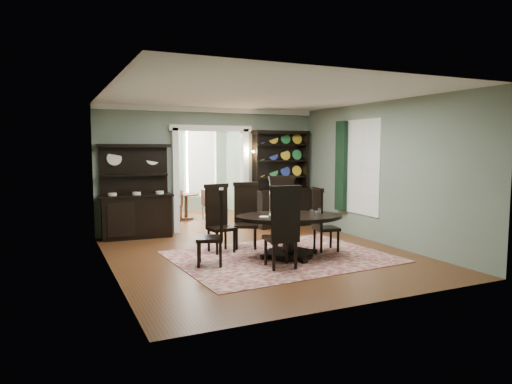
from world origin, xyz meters
TOP-DOWN VIEW (x-y plane):
  - room at (0.00, 0.04)m, footprint 5.51×6.01m
  - parlor at (0.00, 5.53)m, footprint 3.51×3.50m
  - doorway_trim at (0.00, 3.00)m, footprint 2.08×0.25m
  - right_window at (2.69, 0.93)m, footprint 0.15×1.47m
  - wall_sconce at (0.95, 2.85)m, footprint 0.27×0.21m
  - rug at (0.25, -0.26)m, footprint 4.04×3.20m
  - dining_table at (0.39, -0.32)m, footprint 2.28×2.28m
  - centerpiece at (0.44, -0.23)m, footprint 1.28×0.82m
  - chair_far_left at (-0.64, 0.67)m, footprint 0.54×0.52m
  - chair_far_mid at (-0.01, 0.79)m, footprint 0.63×0.62m
  - chair_far_right at (0.74, 0.60)m, footprint 0.64×0.62m
  - chair_end_left at (-1.05, -0.34)m, footprint 0.61×0.63m
  - chair_end_right at (1.19, -0.17)m, footprint 0.52×0.54m
  - chair_near at (-0.12, -1.04)m, footprint 0.57×0.55m
  - sideboard at (-1.87, 2.75)m, footprint 1.63×0.64m
  - welsh_dresser at (1.83, 2.73)m, footprint 1.61×0.68m
  - parlor_table at (-0.12, 4.83)m, footprint 0.79×0.79m
  - parlor_chair_left at (-0.41, 4.60)m, footprint 0.41×0.41m
  - parlor_chair_right at (0.43, 4.64)m, footprint 0.36×0.35m

SIDE VIEW (x-z plane):
  - rug at x=0.25m, z-range 0.00..0.01m
  - parlor_chair_right at x=0.43m, z-range 0.03..0.87m
  - parlor_chair_left at x=-0.41m, z-range 0.03..0.90m
  - parlor_table at x=-0.12m, z-range 0.11..0.84m
  - dining_table at x=0.39m, z-range 0.15..0.94m
  - chair_end_right at x=1.19m, z-range 0.03..1.30m
  - chair_far_left at x=-0.64m, z-range 0.03..1.36m
  - chair_far_mid at x=-0.01m, z-range 0.03..1.37m
  - chair_end_left at x=-1.05m, z-range 0.03..1.37m
  - sideboard at x=-1.87m, z-range -0.32..1.79m
  - chair_near at x=-0.12m, z-range 0.04..1.46m
  - chair_far_right at x=0.74m, z-range 0.04..1.49m
  - centerpiece at x=0.44m, z-range 0.74..0.95m
  - welsh_dresser at x=1.83m, z-range -0.34..2.12m
  - parlor at x=0.00m, z-range 0.01..3.02m
  - room at x=0.00m, z-range 0.07..3.08m
  - right_window at x=2.69m, z-range 0.54..2.66m
  - doorway_trim at x=0.00m, z-range 0.33..2.90m
  - wall_sconce at x=0.95m, z-range 1.79..1.99m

